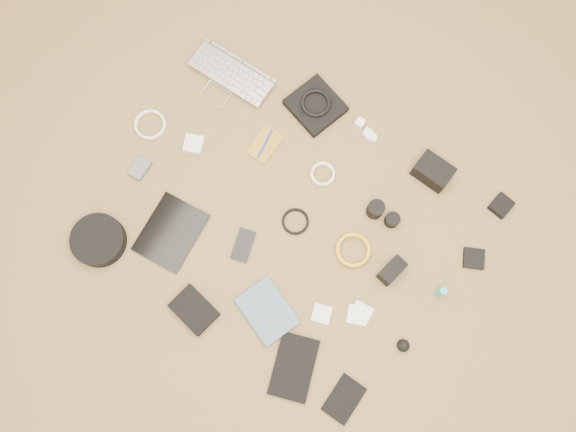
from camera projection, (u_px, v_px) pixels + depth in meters
The scene contains 34 objects.
room_shell at pixel (281, 52), 0.92m from camera, with size 4.04×4.04×2.58m.
laptop at pixel (225, 83), 2.26m from camera, with size 0.35×0.24×0.03m, color silver.
headphone_pouch at pixel (315, 106), 2.23m from camera, with size 0.19×0.18×0.03m, color black.
headphones at pixel (316, 103), 2.21m from camera, with size 0.12×0.12×0.02m, color black.
charger_a at pixel (360, 123), 2.21m from camera, with size 0.03×0.03×0.03m, color white.
charger_b at pixel (367, 133), 2.21m from camera, with size 0.03×0.03×0.03m, color white.
charger_c at pixel (370, 137), 2.20m from camera, with size 0.03×0.03×0.03m, color white.
charger_d at pixel (373, 139), 2.20m from camera, with size 0.03×0.03×0.02m, color white.
dslr_camera at pixel (433, 171), 2.14m from camera, with size 0.14×0.10×0.08m, color black.
lens_pouch at pixel (501, 206), 2.14m from camera, with size 0.07×0.08×0.03m, color black.
notebook_olive at pixel (265, 144), 2.21m from camera, with size 0.09×0.14×0.01m, color olive.
pen_blue at pixel (265, 144), 2.20m from camera, with size 0.01×0.01×0.13m, color #132E9B.
cable_white_a at pixel (323, 174), 2.18m from camera, with size 0.10×0.10×0.01m, color white.
lens_a at pixel (375, 209), 2.11m from camera, with size 0.06×0.06×0.07m, color black.
lens_b at pixel (392, 220), 2.11m from camera, with size 0.06×0.06×0.05m, color black.
card_reader at pixel (474, 258), 2.10m from camera, with size 0.08×0.08×0.02m, color black.
power_brick at pixel (194, 144), 2.19m from camera, with size 0.07×0.07×0.03m, color white.
cable_white_b at pixel (150, 125), 2.22m from camera, with size 0.13×0.13×0.01m, color white.
cable_black at pixel (295, 222), 2.13m from camera, with size 0.10×0.10×0.01m, color black.
cable_yellow at pixel (353, 250), 2.11m from camera, with size 0.13×0.13×0.01m, color gold.
flash at pixel (392, 271), 2.06m from camera, with size 0.06×0.10×0.08m, color black.
lens_cleaner at pixel (441, 292), 2.03m from camera, with size 0.03×0.03×0.09m, color #1BADAF.
battery_charger at pixel (140, 168), 2.18m from camera, with size 0.06×0.09×0.02m, color #545459.
tablet at pixel (171, 232), 2.12m from camera, with size 0.20×0.26×0.01m, color black.
phone at pixel (243, 245), 2.11m from camera, with size 0.06×0.12×0.01m, color black.
filter_case_left at pixel (322, 314), 2.05m from camera, with size 0.07×0.07×0.01m, color silver.
filter_case_mid at pixel (361, 313), 2.05m from camera, with size 0.07×0.07×0.01m, color silver.
filter_case_right at pixel (357, 315), 2.05m from camera, with size 0.07×0.07×0.01m, color silver.
air_blower at pixel (403, 346), 2.01m from camera, with size 0.05×0.05×0.05m, color black.
headphone_case at pixel (99, 240), 2.09m from camera, with size 0.20×0.20×0.05m, color black.
drive_case at pixel (194, 310), 2.04m from camera, with size 0.16×0.11×0.04m, color black.
paperback at pixel (249, 324), 2.04m from camera, with size 0.15×0.21×0.02m, color #445E73.
notebook_black_a at pixel (294, 367), 2.01m from camera, with size 0.14×0.23×0.02m, color black.
notebook_black_b at pixel (344, 399), 1.98m from camera, with size 0.10×0.15×0.01m, color black.
Camera 1 is at (0.26, -0.40, 2.09)m, focal length 35.00 mm.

